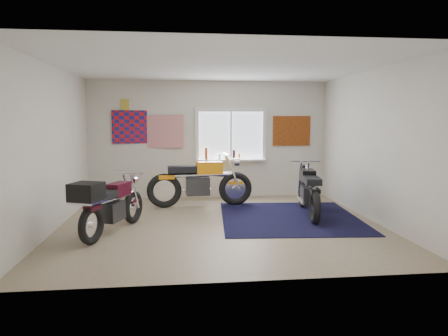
{
  "coord_description": "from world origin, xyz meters",
  "views": [
    {
      "loc": [
        -0.68,
        -6.76,
        1.81
      ],
      "look_at": [
        0.11,
        0.4,
        0.94
      ],
      "focal_mm": 32.0,
      "sensor_mm": 36.0,
      "label": 1
    }
  ],
  "objects": [
    {
      "name": "triumph_poster",
      "position": [
        1.95,
        2.48,
        1.55
      ],
      "size": [
        0.9,
        0.03,
        0.7
      ],
      "primitive_type": "cube",
      "color": "#A54C14",
      "rests_on": "room_shell"
    },
    {
      "name": "black_chrome_bike",
      "position": [
        1.75,
        0.52,
        0.44
      ],
      "size": [
        0.61,
        1.96,
        1.01
      ],
      "rotation": [
        0.0,
        0.0,
        1.42
      ],
      "color": "black",
      "rests_on": "navy_rug"
    },
    {
      "name": "yellow_triumph",
      "position": [
        -0.28,
        1.5,
        0.49
      ],
      "size": [
        2.22,
        0.67,
        1.12
      ],
      "rotation": [
        0.0,
        0.0,
        0.06
      ],
      "color": "black",
      "rests_on": "ground"
    },
    {
      "name": "room_shell",
      "position": [
        0.0,
        0.0,
        1.64
      ],
      "size": [
        5.5,
        5.5,
        5.5
      ],
      "color": "white",
      "rests_on": "ground"
    },
    {
      "name": "flag_display",
      "position": [
        -1.9,
        2.48,
        2.15
      ],
      "size": [
        1.6,
        0.1,
        1.17
      ],
      "color": "red",
      "rests_on": "room_shell"
    },
    {
      "name": "oil_bottles",
      "position": [
        0.24,
        2.4,
        1.01
      ],
      "size": [
        0.83,
        0.07,
        0.28
      ],
      "color": "#8A3B14",
      "rests_on": "window_assembly"
    },
    {
      "name": "maroon_tourer",
      "position": [
        -1.81,
        -0.46,
        0.49
      ],
      "size": [
        0.96,
        1.79,
        0.93
      ],
      "rotation": [
        0.0,
        0.0,
        1.19
      ],
      "color": "black",
      "rests_on": "ground"
    },
    {
      "name": "window_assembly",
      "position": [
        0.5,
        2.47,
        1.37
      ],
      "size": [
        1.66,
        0.17,
        1.26
      ],
      "color": "white",
      "rests_on": "room_shell"
    },
    {
      "name": "navy_rug",
      "position": [
        1.33,
        0.33,
        0.01
      ],
      "size": [
        2.69,
        2.78,
        0.01
      ],
      "primitive_type": "cube",
      "rotation": [
        0.0,
        0.0,
        -0.08
      ],
      "color": "black",
      "rests_on": "ground"
    },
    {
      "name": "ground",
      "position": [
        0.0,
        0.0,
        0.0
      ],
      "size": [
        5.5,
        5.5,
        0.0
      ],
      "primitive_type": "plane",
      "color": "#9E896B",
      "rests_on": "ground"
    }
  ]
}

